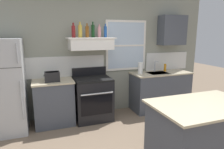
# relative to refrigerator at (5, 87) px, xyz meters

# --- Properties ---
(back_wall) EXTENTS (5.40, 0.11, 2.70)m
(back_wall) POSITION_rel_refrigerator_xyz_m (1.93, 0.39, 0.48)
(back_wall) COLOR gray
(back_wall) RESTS_ON ground_plane
(refrigerator) EXTENTS (0.70, 0.72, 1.74)m
(refrigerator) POSITION_rel_refrigerator_xyz_m (0.00, 0.00, 0.00)
(refrigerator) COLOR #B7BABC
(refrigerator) RESTS_ON ground_plane
(counter_left_of_stove) EXTENTS (0.79, 0.63, 0.91)m
(counter_left_of_stove) POSITION_rel_refrigerator_xyz_m (0.85, 0.06, -0.41)
(counter_left_of_stove) COLOR #474C56
(counter_left_of_stove) RESTS_ON ground_plane
(toaster) EXTENTS (0.30, 0.20, 0.19)m
(toaster) POSITION_rel_refrigerator_xyz_m (0.84, -0.01, 0.14)
(toaster) COLOR black
(toaster) RESTS_ON counter_left_of_stove
(stove_range) EXTENTS (0.76, 0.69, 1.09)m
(stove_range) POSITION_rel_refrigerator_xyz_m (1.65, 0.02, -0.41)
(stove_range) COLOR black
(stove_range) RESTS_ON ground_plane
(range_hood_shelf) EXTENTS (0.96, 0.52, 0.24)m
(range_hood_shelf) POSITION_rel_refrigerator_xyz_m (1.65, 0.12, 0.75)
(range_hood_shelf) COLOR white
(bottle_red_label_wine) EXTENTS (0.07, 0.07, 0.29)m
(bottle_red_label_wine) POSITION_rel_refrigerator_xyz_m (1.31, 0.11, 1.00)
(bottle_red_label_wine) COLOR maroon
(bottle_red_label_wine) RESTS_ON range_hood_shelf
(bottle_champagne_gold_foil) EXTENTS (0.08, 0.08, 0.31)m
(bottle_champagne_gold_foil) POSITION_rel_refrigerator_xyz_m (1.44, 0.10, 1.00)
(bottle_champagne_gold_foil) COLOR #B29333
(bottle_champagne_gold_foil) RESTS_ON range_hood_shelf
(bottle_amber_wine) EXTENTS (0.07, 0.07, 0.28)m
(bottle_amber_wine) POSITION_rel_refrigerator_xyz_m (1.58, 0.10, 0.99)
(bottle_amber_wine) COLOR brown
(bottle_amber_wine) RESTS_ON range_hood_shelf
(bottle_dark_green_wine) EXTENTS (0.07, 0.07, 0.32)m
(bottle_dark_green_wine) POSITION_rel_refrigerator_xyz_m (1.72, 0.17, 1.01)
(bottle_dark_green_wine) COLOR #143819
(bottle_dark_green_wine) RESTS_ON range_hood_shelf
(bottle_rose_pink) EXTENTS (0.07, 0.07, 0.27)m
(bottle_rose_pink) POSITION_rel_refrigerator_xyz_m (1.85, 0.17, 0.99)
(bottle_rose_pink) COLOR #C67F84
(bottle_rose_pink) RESTS_ON range_hood_shelf
(bottle_blue_liqueur) EXTENTS (0.07, 0.07, 0.28)m
(bottle_blue_liqueur) POSITION_rel_refrigerator_xyz_m (1.99, 0.17, 0.99)
(bottle_blue_liqueur) COLOR #1E478C
(bottle_blue_liqueur) RESTS_ON range_hood_shelf
(counter_right_with_sink) EXTENTS (1.43, 0.63, 0.91)m
(counter_right_with_sink) POSITION_rel_refrigerator_xyz_m (3.35, 0.06, -0.41)
(counter_right_with_sink) COLOR #474C56
(counter_right_with_sink) RESTS_ON ground_plane
(sink_faucet) EXTENTS (0.03, 0.17, 0.28)m
(sink_faucet) POSITION_rel_refrigerator_xyz_m (3.25, 0.16, 0.21)
(sink_faucet) COLOR silver
(sink_faucet) RESTS_ON counter_right_with_sink
(paper_towel_roll) EXTENTS (0.11, 0.11, 0.27)m
(paper_towel_roll) POSITION_rel_refrigerator_xyz_m (2.79, 0.06, 0.17)
(paper_towel_roll) COLOR white
(paper_towel_roll) RESTS_ON counter_right_with_sink
(dish_soap_bottle) EXTENTS (0.06, 0.06, 0.18)m
(dish_soap_bottle) POSITION_rel_refrigerator_xyz_m (3.53, 0.16, 0.13)
(dish_soap_bottle) COLOR orange
(dish_soap_bottle) RESTS_ON counter_right_with_sink
(kitchen_island) EXTENTS (1.40, 0.90, 0.91)m
(kitchen_island) POSITION_rel_refrigerator_xyz_m (2.67, -2.00, -0.41)
(kitchen_island) COLOR #474C56
(kitchen_island) RESTS_ON ground_plane
(upper_cabinet_right) EXTENTS (0.64, 0.32, 0.70)m
(upper_cabinet_right) POSITION_rel_refrigerator_xyz_m (3.70, 0.20, 1.03)
(upper_cabinet_right) COLOR #474C56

